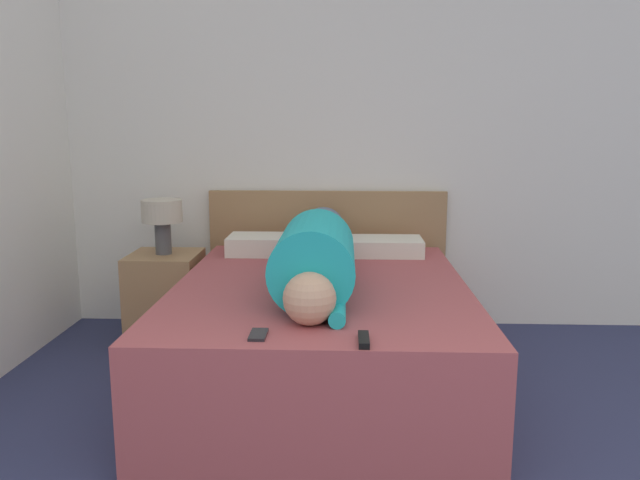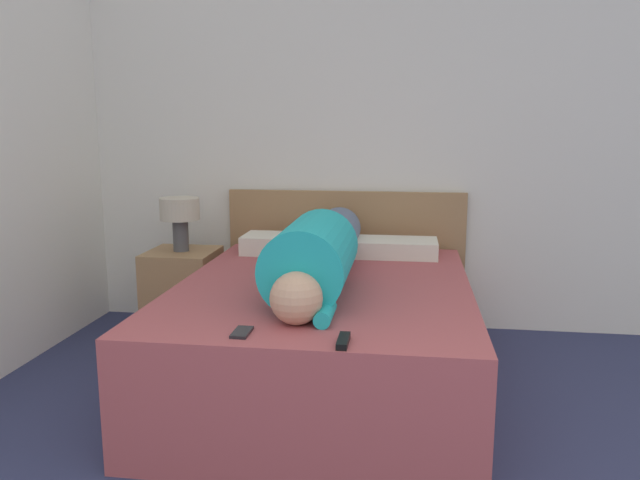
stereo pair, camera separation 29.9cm
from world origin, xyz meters
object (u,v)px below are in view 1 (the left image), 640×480
Objects in this scene: nightstand at (166,299)px; bed at (321,335)px; pillow_second at (381,246)px; table_lamp at (162,216)px; pillow_near_headboard at (271,245)px; person_lying at (317,252)px; tv_remote at (364,340)px; cell_phone at (258,335)px.

bed is at bearing -32.29° from nightstand.
pillow_second is at bearing 4.08° from nightstand.
pillow_near_headboard is at bearing 8.35° from table_lamp.
nightstand is at bearing 147.71° from bed.
table_lamp is 0.20× the size of person_lying.
bed is 5.77× the size of table_lamp.
person_lying is 11.26× the size of tv_remote.
cell_phone is (0.79, -1.45, -0.24)m from table_lamp.
pillow_second is at bearing 63.66° from person_lying.
cell_phone is at bearing -103.13° from person_lying.
tv_remote is (0.19, -0.88, 0.29)m from bed.
table_lamp is 1.67m from cell_phone.
pillow_second is (1.34, 0.10, -0.20)m from table_lamp.
cell_phone is at bearing -109.73° from pillow_second.
cell_phone reaches higher than bed.
pillow_near_headboard is 4.07× the size of cell_phone.
pillow_second is at bearing 64.38° from bed.
person_lying is 3.19× the size of pillow_near_headboard.
tv_remote is at bearing -8.19° from cell_phone.
pillow_near_headboard is at bearing 115.31° from bed.
pillow_near_headboard is 1.56m from cell_phone.
pillow_second reaches higher than cell_phone.
nightstand is 0.74m from pillow_near_headboard.
nightstand is 1.25m from person_lying.
cell_phone is (-0.19, -0.81, -0.16)m from person_lying.
bed is 1.18m from nightstand.
pillow_near_headboard reaches higher than nightstand.
table_lamp is (0.00, 0.00, 0.52)m from nightstand.
table_lamp reaches higher than nightstand.
bed is at bearing -115.62° from pillow_second.
person_lying is 12.99× the size of cell_phone.
pillow_second is (1.34, 0.10, 0.33)m from nightstand.
pillow_near_headboard is 1.70m from tv_remote.
cell_phone is at bearing -61.57° from table_lamp.
bed is 3.86× the size of pillow_second.
pillow_second is 3.87× the size of cell_phone.
person_lying is at bearing -139.00° from bed.
tv_remote is (1.19, -1.51, 0.29)m from nightstand.
pillow_near_headboard is at bearing 94.96° from cell_phone.
tv_remote is at bearing -51.85° from table_lamp.
nightstand is at bearing -90.00° from table_lamp.
table_lamp is 1.94m from tv_remote.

